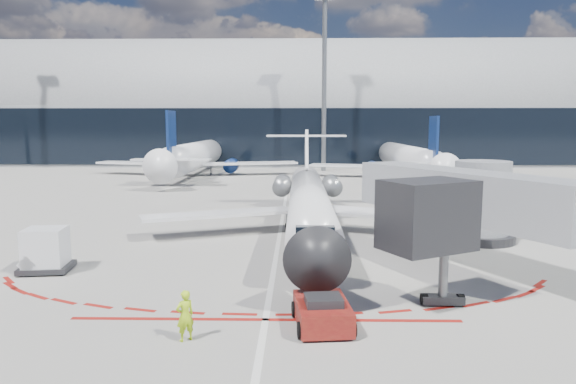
{
  "coord_description": "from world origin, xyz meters",
  "views": [
    {
      "loc": [
        1.15,
        -29.05,
        6.93
      ],
      "look_at": [
        0.58,
        0.05,
        3.09
      ],
      "focal_mm": 32.0,
      "sensor_mm": 36.0,
      "label": 1
    }
  ],
  "objects_px": {
    "uld_container": "(46,250)",
    "ramp_worker": "(185,316)",
    "pushback_tug": "(322,312)",
    "regional_jet": "(309,202)"
  },
  "relations": [
    {
      "from": "uld_container",
      "to": "ramp_worker",
      "type": "bearing_deg",
      "value": -50.03
    },
    {
      "from": "regional_jet",
      "to": "ramp_worker",
      "type": "relative_size",
      "value": 15.48
    },
    {
      "from": "ramp_worker",
      "to": "pushback_tug",
      "type": "bearing_deg",
      "value": 157.9
    },
    {
      "from": "pushback_tug",
      "to": "uld_container",
      "type": "bearing_deg",
      "value": 147.25
    },
    {
      "from": "regional_jet",
      "to": "pushback_tug",
      "type": "xyz_separation_m",
      "value": [
        0.16,
        -14.47,
        -1.67
      ]
    },
    {
      "from": "pushback_tug",
      "to": "ramp_worker",
      "type": "height_order",
      "value": "ramp_worker"
    },
    {
      "from": "regional_jet",
      "to": "pushback_tug",
      "type": "bearing_deg",
      "value": -89.37
    },
    {
      "from": "regional_jet",
      "to": "ramp_worker",
      "type": "distance_m",
      "value": 16.37
    },
    {
      "from": "regional_jet",
      "to": "uld_container",
      "type": "relative_size",
      "value": 10.68
    },
    {
      "from": "pushback_tug",
      "to": "ramp_worker",
      "type": "distance_m",
      "value": 4.66
    }
  ]
}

